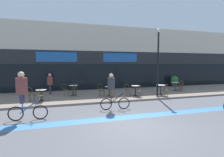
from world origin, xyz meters
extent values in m
plane|color=#5B5B60|center=(0.00, 0.00, 0.00)|extent=(120.00, 120.00, 0.00)
cube|color=gray|center=(0.00, 7.25, 0.06)|extent=(40.00, 5.50, 0.12)
cube|color=beige|center=(0.00, 12.00, 3.07)|extent=(40.00, 4.00, 6.14)
cube|color=black|center=(0.00, 10.03, 1.32)|extent=(38.80, 0.10, 2.40)
cube|color=#232326|center=(0.00, 10.05, 3.12)|extent=(39.20, 0.14, 1.20)
cube|color=#1E56A3|center=(-2.94, 9.98, 3.12)|extent=(3.43, 0.08, 0.84)
cube|color=#1E56A3|center=(2.94, 9.98, 3.12)|extent=(3.43, 0.08, 0.84)
cube|color=#3D7AB7|center=(0.00, 1.35, 0.00)|extent=(36.00, 0.70, 0.01)
cylinder|color=black|center=(-3.95, 5.96, 0.13)|extent=(0.37, 0.37, 0.02)
cylinder|color=black|center=(-3.95, 5.96, 0.47)|extent=(0.07, 0.07, 0.70)
cylinder|color=silver|center=(-3.95, 5.96, 0.83)|extent=(0.68, 0.68, 0.02)
cylinder|color=black|center=(-1.78, 7.39, 0.13)|extent=(0.37, 0.37, 0.02)
cylinder|color=black|center=(-1.78, 7.39, 0.49)|extent=(0.07, 0.07, 0.75)
cylinder|color=silver|center=(-1.78, 7.39, 0.88)|extent=(0.68, 0.68, 0.02)
cylinder|color=black|center=(0.79, 6.40, 0.13)|extent=(0.36, 0.36, 0.02)
cylinder|color=black|center=(0.79, 6.40, 0.46)|extent=(0.07, 0.07, 0.68)
cylinder|color=silver|center=(0.79, 6.40, 0.82)|extent=(0.65, 0.65, 0.02)
cylinder|color=black|center=(2.70, 5.90, 0.13)|extent=(0.34, 0.34, 0.02)
cylinder|color=black|center=(2.70, 5.90, 0.49)|extent=(0.07, 0.07, 0.74)
cylinder|color=silver|center=(2.70, 5.90, 0.87)|extent=(0.62, 0.62, 0.02)
cylinder|color=black|center=(4.71, 5.58, 0.13)|extent=(0.39, 0.39, 0.02)
cylinder|color=black|center=(4.71, 5.58, 0.50)|extent=(0.07, 0.07, 0.75)
cylinder|color=silver|center=(4.71, 5.58, 0.89)|extent=(0.71, 0.71, 0.02)
cylinder|color=black|center=(7.23, 7.22, 0.13)|extent=(0.38, 0.38, 0.02)
cylinder|color=black|center=(7.23, 7.22, 0.48)|extent=(0.07, 0.07, 0.72)
cylinder|color=silver|center=(7.23, 7.22, 0.85)|extent=(0.69, 0.69, 0.02)
cylinder|color=#4C3823|center=(-3.95, 5.41, 0.56)|extent=(0.41, 0.41, 0.03)
cylinder|color=#4C3823|center=(-4.10, 5.54, 0.33)|extent=(0.03, 0.03, 0.42)
cylinder|color=#4C3823|center=(-3.82, 5.55, 0.33)|extent=(0.03, 0.03, 0.42)
cylinder|color=#4C3823|center=(-4.09, 5.26, 0.33)|extent=(0.03, 0.03, 0.42)
cylinder|color=#4C3823|center=(-3.81, 5.27, 0.33)|extent=(0.03, 0.03, 0.42)
torus|color=#4C3823|center=(-3.95, 5.24, 0.82)|extent=(0.04, 0.41, 0.41)
cylinder|color=#4C3823|center=(-4.12, 5.23, 0.68)|extent=(0.03, 0.03, 0.23)
cylinder|color=#4C3823|center=(-3.78, 5.24, 0.68)|extent=(0.03, 0.03, 0.23)
cylinder|color=#4C3823|center=(-4.50, 5.96, 0.56)|extent=(0.42, 0.42, 0.03)
cylinder|color=#4C3823|center=(-4.36, 6.09, 0.33)|extent=(0.03, 0.03, 0.42)
cylinder|color=#4C3823|center=(-4.37, 5.81, 0.33)|extent=(0.03, 0.03, 0.42)
cylinder|color=#4C3823|center=(-4.64, 6.10, 0.33)|extent=(0.03, 0.03, 0.42)
cylinder|color=#4C3823|center=(-4.65, 5.82, 0.33)|extent=(0.03, 0.03, 0.42)
torus|color=#4C3823|center=(-4.67, 5.97, 0.82)|extent=(0.41, 0.04, 0.41)
cylinder|color=#4C3823|center=(-4.66, 6.14, 0.68)|extent=(0.03, 0.03, 0.23)
cylinder|color=#4C3823|center=(-4.68, 5.79, 0.68)|extent=(0.03, 0.03, 0.23)
cylinder|color=#4C3823|center=(-1.78, 6.84, 0.56)|extent=(0.45, 0.45, 0.03)
cylinder|color=#4C3823|center=(-1.94, 6.96, 0.33)|extent=(0.03, 0.03, 0.42)
cylinder|color=#4C3823|center=(-1.66, 6.99, 0.33)|extent=(0.03, 0.03, 0.42)
cylinder|color=#4C3823|center=(-1.90, 6.68, 0.33)|extent=(0.03, 0.03, 0.42)
cylinder|color=#4C3823|center=(-1.63, 6.72, 0.33)|extent=(0.03, 0.03, 0.42)
torus|color=#4C3823|center=(-1.76, 6.67, 0.82)|extent=(0.08, 0.41, 0.41)
cylinder|color=#4C3823|center=(-1.93, 6.64, 0.68)|extent=(0.03, 0.03, 0.23)
cylinder|color=#4C3823|center=(-1.59, 6.69, 0.68)|extent=(0.03, 0.03, 0.23)
cylinder|color=#4C3823|center=(-2.33, 7.39, 0.56)|extent=(0.41, 0.41, 0.03)
cylinder|color=#4C3823|center=(-2.19, 7.52, 0.33)|extent=(0.03, 0.03, 0.42)
cylinder|color=#4C3823|center=(-2.20, 7.24, 0.33)|extent=(0.03, 0.03, 0.42)
cylinder|color=#4C3823|center=(-2.47, 7.53, 0.33)|extent=(0.03, 0.03, 0.42)
cylinder|color=#4C3823|center=(-2.48, 7.25, 0.33)|extent=(0.03, 0.03, 0.42)
torus|color=#4C3823|center=(-2.50, 7.39, 0.82)|extent=(0.41, 0.03, 0.41)
cylinder|color=#4C3823|center=(-2.50, 7.56, 0.68)|extent=(0.03, 0.03, 0.23)
cylinder|color=#4C3823|center=(-2.51, 7.22, 0.68)|extent=(0.03, 0.03, 0.23)
cylinder|color=#4C3823|center=(0.79, 5.85, 0.56)|extent=(0.45, 0.45, 0.03)
cylinder|color=#4C3823|center=(0.63, 5.97, 0.33)|extent=(0.03, 0.03, 0.42)
cylinder|color=#4C3823|center=(0.90, 6.01, 0.33)|extent=(0.03, 0.03, 0.42)
cylinder|color=#4C3823|center=(0.67, 5.69, 0.33)|extent=(0.03, 0.03, 0.42)
cylinder|color=#4C3823|center=(0.94, 5.73, 0.33)|extent=(0.03, 0.03, 0.42)
torus|color=#4C3823|center=(0.81, 5.68, 0.82)|extent=(0.09, 0.41, 0.41)
cylinder|color=#4C3823|center=(0.64, 5.66, 0.68)|extent=(0.03, 0.03, 0.23)
cylinder|color=#4C3823|center=(0.98, 5.71, 0.68)|extent=(0.03, 0.03, 0.23)
cylinder|color=#4C3823|center=(0.24, 6.40, 0.56)|extent=(0.44, 0.44, 0.03)
cylinder|color=#4C3823|center=(0.36, 6.55, 0.33)|extent=(0.03, 0.03, 0.42)
cylinder|color=#4C3823|center=(0.39, 6.27, 0.33)|extent=(0.03, 0.03, 0.42)
cylinder|color=#4C3823|center=(0.08, 6.52, 0.33)|extent=(0.03, 0.03, 0.42)
cylinder|color=#4C3823|center=(0.11, 6.25, 0.33)|extent=(0.03, 0.03, 0.42)
torus|color=#4C3823|center=(0.07, 6.38, 0.82)|extent=(0.41, 0.07, 0.41)
cylinder|color=#4C3823|center=(0.05, 6.55, 0.68)|extent=(0.03, 0.03, 0.23)
cylinder|color=#4C3823|center=(0.08, 6.21, 0.68)|extent=(0.03, 0.03, 0.23)
cylinder|color=#4C3823|center=(2.70, 5.35, 0.56)|extent=(0.41, 0.41, 0.03)
cylinder|color=#4C3823|center=(2.56, 5.49, 0.33)|extent=(0.03, 0.03, 0.42)
cylinder|color=#4C3823|center=(2.84, 5.50, 0.33)|extent=(0.03, 0.03, 0.42)
cylinder|color=#4C3823|center=(2.57, 5.21, 0.33)|extent=(0.03, 0.03, 0.42)
cylinder|color=#4C3823|center=(2.85, 5.22, 0.33)|extent=(0.03, 0.03, 0.42)
torus|color=#4C3823|center=(2.71, 5.18, 0.82)|extent=(0.04, 0.41, 0.41)
cylinder|color=#4C3823|center=(2.54, 5.18, 0.68)|extent=(0.03, 0.03, 0.23)
cylinder|color=#4C3823|center=(2.88, 5.19, 0.68)|extent=(0.03, 0.03, 0.23)
cylinder|color=#4C3823|center=(2.15, 5.90, 0.56)|extent=(0.41, 0.41, 0.03)
cylinder|color=#4C3823|center=(2.29, 6.05, 0.33)|extent=(0.03, 0.03, 0.42)
cylinder|color=#4C3823|center=(2.30, 5.77, 0.33)|extent=(0.03, 0.03, 0.42)
cylinder|color=#4C3823|center=(2.01, 6.04, 0.33)|extent=(0.03, 0.03, 0.42)
cylinder|color=#4C3823|center=(2.02, 5.76, 0.33)|extent=(0.03, 0.03, 0.42)
torus|color=#4C3823|center=(1.98, 5.90, 0.82)|extent=(0.41, 0.04, 0.41)
cylinder|color=#4C3823|center=(1.98, 6.07, 0.68)|extent=(0.03, 0.03, 0.23)
cylinder|color=#4C3823|center=(1.99, 5.73, 0.68)|extent=(0.03, 0.03, 0.23)
cylinder|color=#4C3823|center=(4.71, 5.03, 0.56)|extent=(0.42, 0.42, 0.03)
cylinder|color=#4C3823|center=(4.56, 5.16, 0.33)|extent=(0.03, 0.03, 0.42)
cylinder|color=#4C3823|center=(4.84, 5.18, 0.33)|extent=(0.03, 0.03, 0.42)
cylinder|color=#4C3823|center=(4.57, 4.88, 0.33)|extent=(0.03, 0.03, 0.42)
cylinder|color=#4C3823|center=(4.85, 4.90, 0.33)|extent=(0.03, 0.03, 0.42)
torus|color=#4C3823|center=(4.72, 4.86, 0.82)|extent=(0.05, 0.41, 0.41)
cylinder|color=#4C3823|center=(4.55, 4.85, 0.68)|extent=(0.03, 0.03, 0.23)
cylinder|color=#4C3823|center=(4.89, 4.87, 0.68)|extent=(0.03, 0.03, 0.23)
cylinder|color=#4C3823|center=(7.23, 6.67, 0.56)|extent=(0.45, 0.45, 0.03)
cylinder|color=#4C3823|center=(7.08, 6.79, 0.33)|extent=(0.03, 0.03, 0.42)
cylinder|color=#4C3823|center=(7.35, 6.83, 0.33)|extent=(0.03, 0.03, 0.42)
cylinder|color=#4C3823|center=(7.11, 6.51, 0.33)|extent=(0.03, 0.03, 0.42)
cylinder|color=#4C3823|center=(7.39, 6.55, 0.33)|extent=(0.03, 0.03, 0.42)
torus|color=#4C3823|center=(7.26, 6.50, 0.82)|extent=(0.08, 0.41, 0.41)
cylinder|color=#4C3823|center=(7.09, 6.48, 0.68)|extent=(0.03, 0.03, 0.23)
cylinder|color=#4C3823|center=(7.43, 6.53, 0.68)|extent=(0.03, 0.03, 0.23)
cylinder|color=#4C3823|center=(7.78, 7.22, 0.56)|extent=(0.41, 0.41, 0.03)
cylinder|color=#4C3823|center=(7.65, 7.08, 0.33)|extent=(0.03, 0.03, 0.42)
cylinder|color=#4C3823|center=(7.64, 7.36, 0.33)|extent=(0.03, 0.03, 0.42)
cylinder|color=#4C3823|center=(7.93, 7.09, 0.33)|extent=(0.03, 0.03, 0.42)
cylinder|color=#4C3823|center=(7.92, 7.37, 0.33)|extent=(0.03, 0.03, 0.42)
torus|color=#4C3823|center=(7.95, 7.23, 0.82)|extent=(0.41, 0.04, 0.41)
cylinder|color=#4C3823|center=(7.96, 7.06, 0.68)|extent=(0.03, 0.03, 0.23)
cylinder|color=#4C3823|center=(7.95, 7.40, 0.68)|extent=(0.03, 0.03, 0.23)
cylinder|color=#4C4C51|center=(8.73, 9.36, 0.30)|extent=(0.49, 0.49, 0.35)
ellipsoid|color=#28662D|center=(8.73, 9.36, 0.81)|extent=(0.79, 0.79, 0.94)
cylinder|color=black|center=(4.09, 5.06, 2.47)|extent=(0.12, 0.12, 4.69)
sphere|color=beige|center=(4.09, 5.06, 4.89)|extent=(0.26, 0.26, 0.26)
torus|color=black|center=(-3.65, 2.23, 0.33)|extent=(0.66, 0.09, 0.66)
torus|color=black|center=(-4.67, 2.29, 0.33)|extent=(0.66, 0.09, 0.66)
cylinder|color=#23519E|center=(-4.11, 2.26, 0.61)|extent=(0.79, 0.09, 0.59)
cylinder|color=#23519E|center=(-4.38, 2.28, 0.56)|extent=(0.04, 0.04, 0.46)
cylinder|color=#23519E|center=(-3.70, 2.24, 0.89)|extent=(0.05, 0.48, 0.03)
cylinder|color=#382D47|center=(-4.38, 2.37, 0.99)|extent=(0.17, 0.17, 0.40)
cylinder|color=#382D47|center=(-4.39, 2.18, 0.99)|extent=(0.17, 0.17, 0.40)
cylinder|color=brown|center=(-4.38, 2.28, 1.55)|extent=(0.50, 0.50, 0.72)
sphere|color=beige|center=(-4.38, 2.28, 2.05)|extent=(0.27, 0.27, 0.27)
torus|color=black|center=(0.63, 2.84, 0.33)|extent=(0.65, 0.11, 0.65)
torus|color=black|center=(-0.38, 2.93, 0.33)|extent=(0.65, 0.11, 0.65)
cylinder|color=black|center=(0.18, 2.88, 0.60)|extent=(0.78, 0.12, 0.59)
cylinder|color=black|center=(-0.09, 2.91, 0.55)|extent=(0.04, 0.04, 0.46)
cylinder|color=black|center=(0.58, 2.84, 0.88)|extent=(0.07, 0.48, 0.03)
cylinder|color=#4C3D2D|center=(-0.09, 2.99, 0.95)|extent=(0.16, 0.16, 0.35)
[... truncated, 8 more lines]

